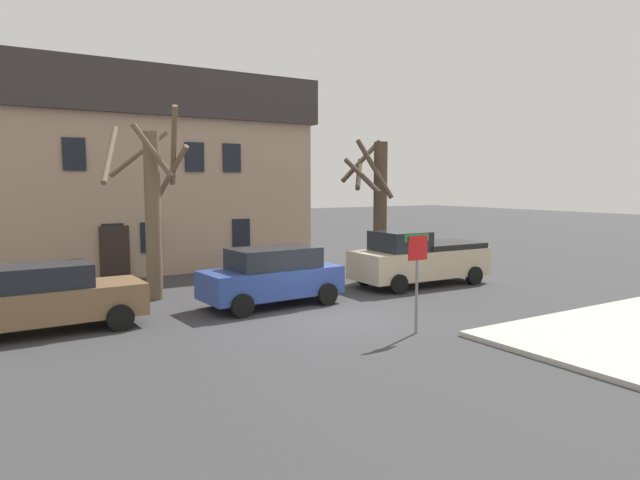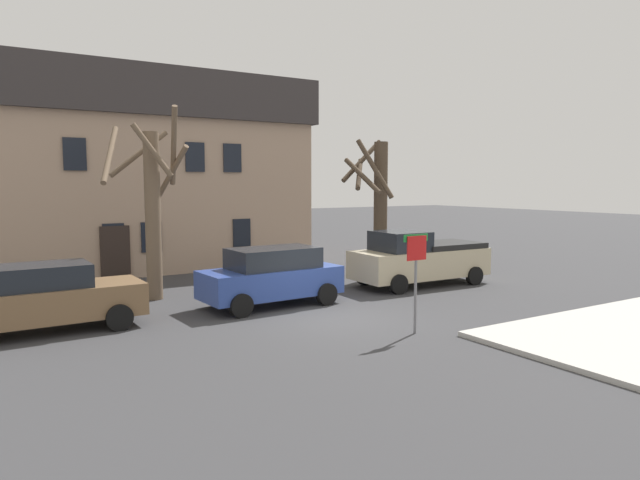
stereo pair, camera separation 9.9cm
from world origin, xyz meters
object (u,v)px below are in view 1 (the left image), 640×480
object	(u,v)px
tree_bare_near	(152,203)
bicycle_leaning	(73,297)
car_brown_sedan	(43,299)
building_main	(116,172)
tree_bare_mid	(377,203)
car_blue_wagon	(272,276)
street_sign_pole	(417,264)
pickup_truck_beige	(419,259)

from	to	relation	value
tree_bare_near	bicycle_leaning	size ratio (longest dim) A/B	3.51
car_brown_sedan	building_main	bearing A→B (deg)	68.93
tree_bare_mid	car_blue_wagon	distance (m)	6.60
street_sign_pole	bicycle_leaning	size ratio (longest dim) A/B	1.42
tree_bare_near	pickup_truck_beige	size ratio (longest dim) A/B	1.17
building_main	bicycle_leaning	xyz separation A→B (m)	(-3.26, -8.62, -3.89)
car_blue_wagon	pickup_truck_beige	world-z (taller)	pickup_truck_beige
building_main	car_brown_sedan	world-z (taller)	building_main
bicycle_leaning	street_sign_pole	bearing A→B (deg)	-48.06
building_main	car_brown_sedan	distance (m)	12.46
car_blue_wagon	bicycle_leaning	size ratio (longest dim) A/B	2.49
street_sign_pole	car_brown_sedan	bearing A→B (deg)	147.50
tree_bare_near	street_sign_pole	size ratio (longest dim) A/B	2.47
tree_bare_near	bicycle_leaning	bearing A→B (deg)	-176.65
car_blue_wagon	bicycle_leaning	distance (m)	5.96
tree_bare_near	tree_bare_mid	bearing A→B (deg)	-3.88
pickup_truck_beige	building_main	bearing A→B (deg)	126.41
street_sign_pole	bicycle_leaning	bearing A→B (deg)	131.94
car_blue_wagon	pickup_truck_beige	bearing A→B (deg)	2.98
tree_bare_mid	car_blue_wagon	size ratio (longest dim) A/B	1.27
building_main	car_brown_sedan	size ratio (longest dim) A/B	3.33
tree_bare_mid	pickup_truck_beige	distance (m)	2.85
street_sign_pole	bicycle_leaning	xyz separation A→B (m)	(-6.80, 7.57, -1.38)
building_main	bicycle_leaning	world-z (taller)	building_main
bicycle_leaning	car_blue_wagon	bearing A→B (deg)	-27.98
car_blue_wagon	bicycle_leaning	world-z (taller)	car_blue_wagon
car_blue_wagon	street_sign_pole	bearing A→B (deg)	-71.96
tree_bare_near	pickup_truck_beige	distance (m)	9.58
pickup_truck_beige	tree_bare_mid	bearing A→B (deg)	100.29
tree_bare_near	car_blue_wagon	distance (m)	4.59
bicycle_leaning	building_main	bearing A→B (deg)	69.28
street_sign_pole	tree_bare_mid	bearing A→B (deg)	59.10
tree_bare_near	car_brown_sedan	xyz separation A→B (m)	(-3.52, -2.71, -2.24)
tree_bare_near	pickup_truck_beige	world-z (taller)	tree_bare_near
car_brown_sedan	car_blue_wagon	xyz separation A→B (m)	(6.29, -0.22, 0.06)
tree_bare_mid	street_sign_pole	bearing A→B (deg)	-120.90
building_main	car_brown_sedan	xyz separation A→B (m)	(-4.31, -11.19, -3.39)
building_main	pickup_truck_beige	bearing A→B (deg)	-53.59
car_blue_wagon	street_sign_pole	distance (m)	5.10
tree_bare_near	pickup_truck_beige	xyz separation A→B (m)	(8.97, -2.61, -2.13)
tree_bare_mid	bicycle_leaning	xyz separation A→B (m)	(-11.07, 0.44, -2.58)
car_brown_sedan	pickup_truck_beige	xyz separation A→B (m)	(12.49, 0.11, 0.11)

